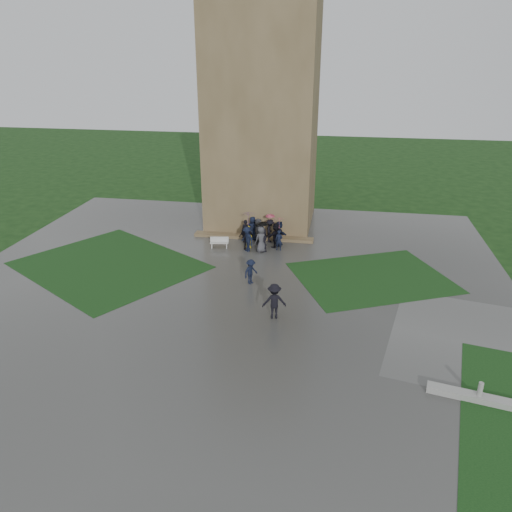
% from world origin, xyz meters
% --- Properties ---
extents(ground, '(120.00, 120.00, 0.00)m').
position_xyz_m(ground, '(0.00, 0.00, 0.00)').
color(ground, black).
extents(plaza, '(34.00, 34.00, 0.02)m').
position_xyz_m(plaza, '(0.00, 2.00, 0.01)').
color(plaza, '#363634').
rests_on(plaza, ground).
extents(lawn_inset_left, '(14.10, 13.46, 0.01)m').
position_xyz_m(lawn_inset_left, '(-8.50, 4.00, 0.03)').
color(lawn_inset_left, black).
rests_on(lawn_inset_left, plaza).
extents(lawn_inset_right, '(11.12, 10.15, 0.01)m').
position_xyz_m(lawn_inset_right, '(8.50, 5.00, 0.03)').
color(lawn_inset_right, black).
rests_on(lawn_inset_right, plaza).
extents(tower, '(8.00, 8.00, 18.00)m').
position_xyz_m(tower, '(0.00, 15.00, 9.00)').
color(tower, brown).
rests_on(tower, ground).
extents(tower_plinth, '(9.00, 0.80, 0.22)m').
position_xyz_m(tower_plinth, '(0.00, 10.60, 0.13)').
color(tower_plinth, brown).
rests_on(tower_plinth, plaza).
extents(bench, '(1.37, 0.61, 0.77)m').
position_xyz_m(bench, '(-2.08, 8.36, 0.41)').
color(bench, beige).
rests_on(bench, plaza).
extents(visitor_cluster, '(3.44, 3.27, 2.64)m').
position_xyz_m(visitor_cluster, '(0.89, 9.10, 1.10)').
color(visitor_cluster, black).
rests_on(visitor_cluster, plaza).
extents(pedestrian_mid, '(1.00, 1.12, 1.56)m').
position_xyz_m(pedestrian_mid, '(1.21, 2.91, 0.80)').
color(pedestrian_mid, black).
rests_on(pedestrian_mid, plaza).
extents(pedestrian_near, '(1.37, 0.92, 1.94)m').
position_xyz_m(pedestrian_near, '(3.18, -0.97, 0.99)').
color(pedestrian_near, black).
rests_on(pedestrian_near, plaza).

